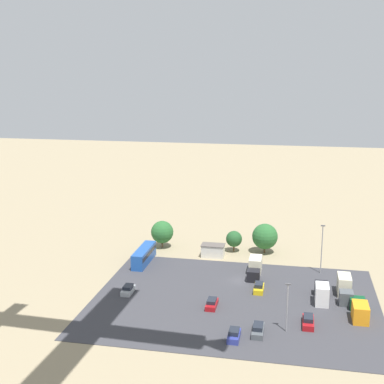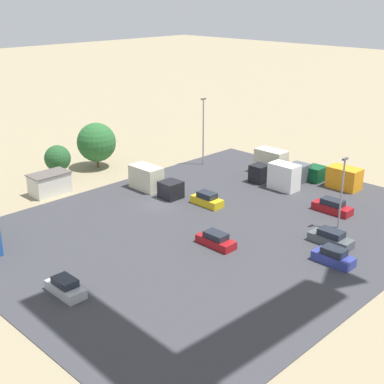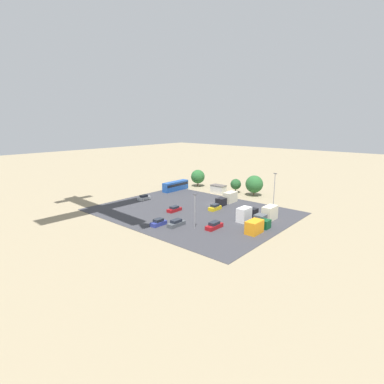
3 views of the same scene
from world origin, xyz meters
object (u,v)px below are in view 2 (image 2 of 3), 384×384
at_px(parked_car_1, 332,207).
at_px(parked_car_5, 207,200).
at_px(parked_car_3, 216,240).
at_px(parked_truck_3, 277,176).
at_px(parked_truck_1, 153,181).
at_px(parked_truck_2, 336,177).
at_px(parked_car_4, 331,238).
at_px(parked_car_0, 333,257).
at_px(parked_truck_0, 278,165).
at_px(parked_car_2, 65,287).
at_px(shed_building, 50,184).

xyz_separation_m(parked_car_1, parked_car_5, (8.92, -12.22, 0.01)).
distance_m(parked_car_3, parked_truck_3, 20.00).
height_order(parked_truck_1, parked_truck_2, parked_truck_1).
bearing_deg(parked_truck_1, parked_car_4, 95.89).
distance_m(parked_car_0, parked_truck_2, 22.88).
height_order(parked_car_1, parked_car_5, parked_car_5).
xyz_separation_m(parked_car_1, parked_truck_3, (-2.46, -10.04, 0.93)).
bearing_deg(parked_car_0, parked_truck_3, -129.02).
relative_size(parked_car_1, parked_car_4, 1.02).
distance_m(parked_car_1, parked_truck_0, 14.49).
relative_size(parked_car_2, parked_truck_3, 0.57).
xyz_separation_m(parked_car_5, parked_truck_2, (-17.36, 7.61, 0.64)).
height_order(parked_car_1, parked_car_3, parked_car_1).
bearing_deg(shed_building, parked_truck_0, 148.22).
xyz_separation_m(parked_car_1, parked_car_2, (32.78, -6.66, -0.05)).
bearing_deg(parked_car_1, parked_car_0, 31.54).
bearing_deg(parked_truck_0, parked_truck_2, 102.35).
relative_size(parked_car_1, parked_car_3, 1.10).
distance_m(parked_car_2, parked_car_3, 16.53).
bearing_deg(parked_car_4, parked_truck_3, 54.85).
bearing_deg(parked_car_4, parked_truck_1, 95.89).
bearing_deg(parked_car_3, parked_car_2, 169.96).
height_order(parked_car_0, parked_truck_2, parked_truck_2).
bearing_deg(parked_truck_2, parked_truck_3, 137.81).
bearing_deg(parked_car_5, parked_truck_2, -23.66).
xyz_separation_m(parked_car_4, parked_truck_3, (-10.25, -14.55, 0.94)).
bearing_deg(parked_car_5, parked_truck_0, 2.28).
bearing_deg(parked_truck_1, parked_truck_0, 155.35).
height_order(parked_car_0, parked_car_4, parked_car_0).
bearing_deg(parked_truck_3, parked_car_3, -161.73).
height_order(parked_car_0, parked_car_5, parked_car_5).
relative_size(parked_car_4, parked_car_5, 1.12).
xyz_separation_m(shed_building, parked_car_3, (-3.93, 25.84, -0.74)).
bearing_deg(parked_truck_2, parked_car_2, 177.16).
bearing_deg(parked_car_2, parked_car_1, 168.51).
bearing_deg(parked_car_4, parked_truck_2, 29.35).
distance_m(parked_car_5, parked_truck_3, 11.62).
height_order(parked_car_3, parked_truck_0, parked_truck_0).
xyz_separation_m(parked_car_5, parked_truck_1, (1.47, -8.43, 0.75)).
distance_m(parked_truck_1, parked_truck_2, 24.74).
distance_m(parked_car_1, parked_truck_3, 10.38).
distance_m(parked_truck_2, parked_truck_3, 8.08).
xyz_separation_m(parked_car_5, parked_truck_0, (-15.56, -0.62, 0.92)).
distance_m(parked_car_0, parked_car_5, 19.30).
bearing_deg(parked_car_2, parked_car_4, 155.92).
relative_size(parked_car_2, parked_car_5, 0.98).
relative_size(shed_building, parked_truck_2, 0.66).
relative_size(parked_car_0, parked_car_5, 0.97).
xyz_separation_m(shed_building, parked_truck_2, (-28.88, 25.00, -0.02)).
bearing_deg(parked_car_5, parked_truck_1, 99.87).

